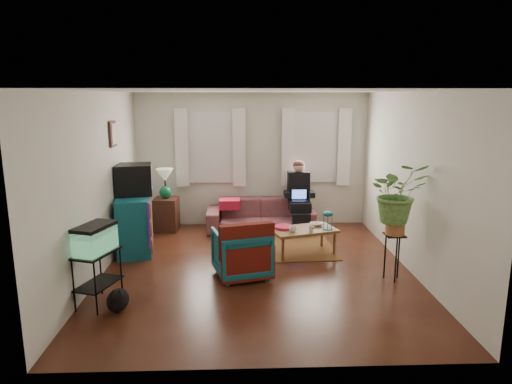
{
  "coord_description": "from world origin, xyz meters",
  "views": [
    {
      "loc": [
        -0.26,
        -6.38,
        2.54
      ],
      "look_at": [
        0.0,
        0.4,
        1.1
      ],
      "focal_mm": 32.0,
      "sensor_mm": 36.0,
      "label": 1
    }
  ],
  "objects_px": {
    "armchair": "(241,251)",
    "plant_stand": "(393,257)",
    "coffee_table": "(303,241)",
    "side_table": "(166,214)",
    "aquarium_stand": "(98,278)",
    "dresser": "(135,223)",
    "sofa": "(260,210)"
  },
  "relations": [
    {
      "from": "aquarium_stand",
      "to": "plant_stand",
      "type": "xyz_separation_m",
      "value": [
        3.89,
        0.62,
        -0.01
      ]
    },
    {
      "from": "aquarium_stand",
      "to": "coffee_table",
      "type": "bearing_deg",
      "value": 50.28
    },
    {
      "from": "sofa",
      "to": "aquarium_stand",
      "type": "distance_m",
      "value": 3.78
    },
    {
      "from": "side_table",
      "to": "dresser",
      "type": "xyz_separation_m",
      "value": [
        -0.34,
        -1.17,
        0.16
      ]
    },
    {
      "from": "coffee_table",
      "to": "plant_stand",
      "type": "height_order",
      "value": "plant_stand"
    },
    {
      "from": "armchair",
      "to": "coffee_table",
      "type": "distance_m",
      "value": 1.34
    },
    {
      "from": "plant_stand",
      "to": "armchair",
      "type": "bearing_deg",
      "value": 173.91
    },
    {
      "from": "side_table",
      "to": "coffee_table",
      "type": "bearing_deg",
      "value": -30.72
    },
    {
      "from": "dresser",
      "to": "aquarium_stand",
      "type": "relative_size",
      "value": 1.55
    },
    {
      "from": "sofa",
      "to": "coffee_table",
      "type": "distance_m",
      "value": 1.53
    },
    {
      "from": "side_table",
      "to": "aquarium_stand",
      "type": "height_order",
      "value": "aquarium_stand"
    },
    {
      "from": "sofa",
      "to": "armchair",
      "type": "distance_m",
      "value": 2.29
    },
    {
      "from": "armchair",
      "to": "coffee_table",
      "type": "relative_size",
      "value": 0.73
    },
    {
      "from": "side_table",
      "to": "aquarium_stand",
      "type": "xyz_separation_m",
      "value": [
        -0.35,
        -3.16,
        0.02
      ]
    },
    {
      "from": "plant_stand",
      "to": "coffee_table",
      "type": "bearing_deg",
      "value": 135.22
    },
    {
      "from": "dresser",
      "to": "armchair",
      "type": "height_order",
      "value": "dresser"
    },
    {
      "from": "armchair",
      "to": "dresser",
      "type": "bearing_deg",
      "value": -48.49
    },
    {
      "from": "side_table",
      "to": "dresser",
      "type": "bearing_deg",
      "value": -106.25
    },
    {
      "from": "side_table",
      "to": "plant_stand",
      "type": "xyz_separation_m",
      "value": [
        3.54,
        -2.54,
        0.02
      ]
    },
    {
      "from": "coffee_table",
      "to": "plant_stand",
      "type": "bearing_deg",
      "value": -62.15
    },
    {
      "from": "dresser",
      "to": "plant_stand",
      "type": "distance_m",
      "value": 4.11
    },
    {
      "from": "dresser",
      "to": "aquarium_stand",
      "type": "bearing_deg",
      "value": -100.06
    },
    {
      "from": "aquarium_stand",
      "to": "plant_stand",
      "type": "relative_size",
      "value": 1.02
    },
    {
      "from": "dresser",
      "to": "aquarium_stand",
      "type": "distance_m",
      "value": 2.0
    },
    {
      "from": "armchair",
      "to": "plant_stand",
      "type": "height_order",
      "value": "armchair"
    },
    {
      "from": "sofa",
      "to": "side_table",
      "type": "relative_size",
      "value": 3.23
    },
    {
      "from": "dresser",
      "to": "plant_stand",
      "type": "bearing_deg",
      "value": -29.29
    },
    {
      "from": "armchair",
      "to": "plant_stand",
      "type": "distance_m",
      "value": 2.13
    },
    {
      "from": "sofa",
      "to": "side_table",
      "type": "height_order",
      "value": "sofa"
    },
    {
      "from": "armchair",
      "to": "plant_stand",
      "type": "bearing_deg",
      "value": 158.57
    },
    {
      "from": "armchair",
      "to": "sofa",
      "type": "bearing_deg",
      "value": -114.91
    },
    {
      "from": "sofa",
      "to": "coffee_table",
      "type": "xyz_separation_m",
      "value": [
        0.63,
        -1.39,
        -0.18
      ]
    }
  ]
}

